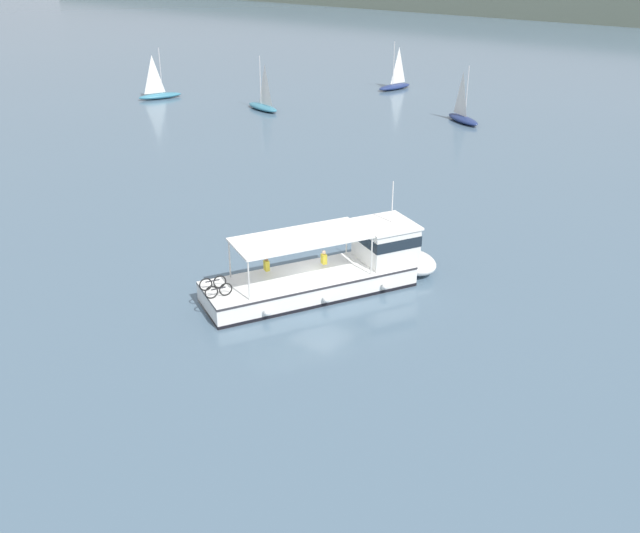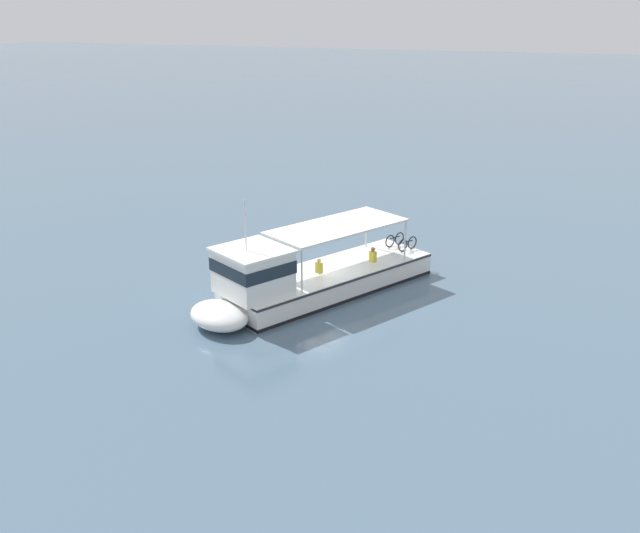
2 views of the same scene
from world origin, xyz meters
TOP-DOWN VIEW (x-y plane):
  - ground_plane at (0.00, 0.00)m, footprint 400.00×400.00m
  - ferry_main at (0.15, 1.16)m, footprint 8.71×12.67m

SIDE VIEW (x-z plane):
  - ground_plane at x=0.00m, z-range 0.00..0.00m
  - ferry_main at x=0.15m, z-range -1.65..3.67m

